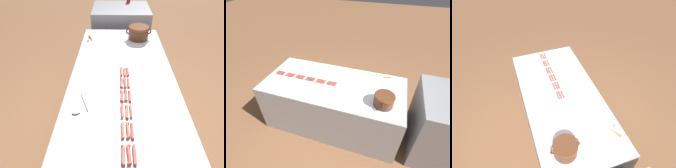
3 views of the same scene
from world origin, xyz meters
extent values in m
plane|color=brown|center=(0.00, 0.00, 0.00)|extent=(20.00, 20.00, 0.00)
cube|color=#9EA0A5|center=(0.00, 0.00, 0.43)|extent=(1.03, 2.20, 0.86)
cube|color=silver|center=(0.00, 0.00, 0.86)|extent=(1.01, 2.15, 0.00)
cube|color=gray|center=(0.01, 1.65, 0.51)|extent=(0.94, 0.78, 1.02)
cylinder|color=#AF5242|center=(-0.02, -0.93, 0.87)|extent=(0.03, 0.13, 0.02)
sphere|color=#AF5242|center=(-0.01, -1.00, 0.87)|extent=(0.02, 0.02, 0.02)
sphere|color=#AF5242|center=(-0.02, -0.87, 0.87)|extent=(0.02, 0.02, 0.02)
cylinder|color=#B7533A|center=(-0.02, -0.74, 0.87)|extent=(0.03, 0.13, 0.02)
sphere|color=#B7533A|center=(-0.02, -0.81, 0.87)|extent=(0.02, 0.02, 0.02)
sphere|color=#B7533A|center=(-0.01, -0.68, 0.87)|extent=(0.02, 0.02, 0.02)
cylinder|color=#AD493A|center=(-0.02, -0.56, 0.87)|extent=(0.03, 0.13, 0.02)
sphere|color=#AD493A|center=(-0.02, -0.62, 0.87)|extent=(0.02, 0.02, 0.02)
sphere|color=#AD493A|center=(-0.01, -0.49, 0.87)|extent=(0.02, 0.02, 0.02)
cylinder|color=#B8473E|center=(-0.01, -0.38, 0.87)|extent=(0.03, 0.13, 0.02)
sphere|color=#B8473E|center=(-0.01, -0.45, 0.87)|extent=(0.02, 0.02, 0.02)
sphere|color=#B8473E|center=(-0.02, -0.32, 0.87)|extent=(0.02, 0.02, 0.02)
cylinder|color=#AE4F40|center=(-0.01, -0.20, 0.87)|extent=(0.03, 0.13, 0.02)
sphere|color=#AE4F40|center=(-0.01, -0.26, 0.87)|extent=(0.02, 0.02, 0.02)
sphere|color=#AE4F40|center=(-0.02, -0.13, 0.87)|extent=(0.02, 0.02, 0.02)
cylinder|color=#B34F3F|center=(-0.01, -0.01, 0.87)|extent=(0.03, 0.13, 0.02)
sphere|color=#B34F3F|center=(-0.02, -0.08, 0.87)|extent=(0.02, 0.02, 0.02)
sphere|color=#B34F3F|center=(-0.01, 0.05, 0.87)|extent=(0.02, 0.02, 0.02)
cylinder|color=#B4493E|center=(0.02, -0.93, 0.87)|extent=(0.03, 0.13, 0.02)
sphere|color=#B4493E|center=(0.01, -0.99, 0.87)|extent=(0.02, 0.02, 0.02)
sphere|color=#B4493E|center=(0.02, -0.87, 0.87)|extent=(0.02, 0.02, 0.02)
cylinder|color=#B05040|center=(0.02, -0.74, 0.87)|extent=(0.03, 0.13, 0.02)
sphere|color=#B05040|center=(0.02, -0.81, 0.87)|extent=(0.02, 0.02, 0.02)
sphere|color=#B05040|center=(0.02, -0.68, 0.87)|extent=(0.02, 0.02, 0.02)
cylinder|color=#B0523A|center=(0.02, -0.57, 0.87)|extent=(0.03, 0.13, 0.02)
sphere|color=#B0523A|center=(0.02, -0.63, 0.87)|extent=(0.02, 0.02, 0.02)
sphere|color=#B0523A|center=(0.02, -0.50, 0.87)|extent=(0.02, 0.02, 0.02)
cylinder|color=#AE4D3D|center=(0.02, -0.37, 0.87)|extent=(0.03, 0.13, 0.02)
sphere|color=#AE4D3D|center=(0.02, -0.44, 0.87)|extent=(0.02, 0.02, 0.02)
sphere|color=#AE4D3D|center=(0.02, -0.31, 0.87)|extent=(0.02, 0.02, 0.02)
cylinder|color=#AF4A3A|center=(0.02, -0.20, 0.87)|extent=(0.03, 0.13, 0.02)
sphere|color=#AF4A3A|center=(0.02, -0.26, 0.87)|extent=(0.02, 0.02, 0.02)
sphere|color=#AF4A3A|center=(0.02, -0.14, 0.87)|extent=(0.02, 0.02, 0.02)
cylinder|color=#B34A3E|center=(0.02, -0.02, 0.87)|extent=(0.03, 0.13, 0.02)
sphere|color=#B34A3E|center=(0.02, -0.08, 0.87)|extent=(0.02, 0.02, 0.02)
sphere|color=#B34A3E|center=(0.02, 0.04, 0.87)|extent=(0.02, 0.02, 0.02)
cylinder|color=#B74B40|center=(0.05, -0.93, 0.87)|extent=(0.02, 0.13, 0.02)
sphere|color=#B74B40|center=(0.05, -0.99, 0.87)|extent=(0.02, 0.02, 0.02)
sphere|color=#B74B40|center=(0.05, -0.87, 0.87)|extent=(0.02, 0.02, 0.02)
cylinder|color=#B4443E|center=(0.05, -0.75, 0.87)|extent=(0.03, 0.13, 0.02)
sphere|color=#B4443E|center=(0.05, -0.81, 0.87)|extent=(0.02, 0.02, 0.02)
sphere|color=#B4443E|center=(0.05, -0.68, 0.87)|extent=(0.02, 0.02, 0.02)
cylinder|color=#AF4B3A|center=(0.05, -0.56, 0.87)|extent=(0.02, 0.13, 0.02)
sphere|color=#AF4B3A|center=(0.05, -0.62, 0.87)|extent=(0.02, 0.02, 0.02)
sphere|color=#AF4B3A|center=(0.05, -0.49, 0.87)|extent=(0.02, 0.02, 0.02)
cylinder|color=#B34539|center=(0.05, -0.38, 0.87)|extent=(0.03, 0.13, 0.02)
sphere|color=#B34539|center=(0.06, -0.45, 0.87)|extent=(0.02, 0.02, 0.02)
sphere|color=#B34539|center=(0.05, -0.32, 0.87)|extent=(0.02, 0.02, 0.02)
cylinder|color=#B24E3E|center=(0.05, -0.20, 0.87)|extent=(0.02, 0.13, 0.02)
sphere|color=#B24E3E|center=(0.05, -0.26, 0.87)|extent=(0.02, 0.02, 0.02)
sphere|color=#B24E3E|center=(0.05, -0.13, 0.87)|extent=(0.02, 0.02, 0.02)
cylinder|color=#AF4C39|center=(0.05, -0.01, 0.87)|extent=(0.03, 0.13, 0.02)
sphere|color=#AF4C39|center=(0.05, -0.08, 0.87)|extent=(0.02, 0.02, 0.02)
sphere|color=#AF4C39|center=(0.06, 0.05, 0.87)|extent=(0.02, 0.02, 0.02)
cylinder|color=#562D19|center=(0.23, 0.79, 0.95)|extent=(0.26, 0.26, 0.17)
torus|color=brown|center=(0.23, 0.79, 1.02)|extent=(0.27, 0.27, 0.03)
torus|color=#562D19|center=(0.10, 0.79, 0.96)|extent=(0.08, 0.02, 0.08)
torus|color=#562D19|center=(0.36, 0.79, 0.96)|extent=(0.08, 0.02, 0.08)
cylinder|color=#B7B7BC|center=(-0.33, -0.45, 0.87)|extent=(0.09, 0.21, 0.01)
ellipsoid|color=#B7B7BC|center=(-0.38, -0.58, 0.87)|extent=(0.08, 0.07, 0.02)
cone|color=orange|center=(-0.40, 0.75, 0.88)|extent=(0.10, 0.17, 0.03)
sphere|color=#387F2D|center=(-0.43, 0.67, 0.88)|extent=(0.02, 0.02, 0.02)
camera|label=1|loc=(-0.07, -1.58, 1.97)|focal=30.01mm
camera|label=2|loc=(1.93, 0.73, 2.45)|focal=26.84mm
camera|label=3|loc=(0.56, 1.71, 2.89)|focal=31.35mm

